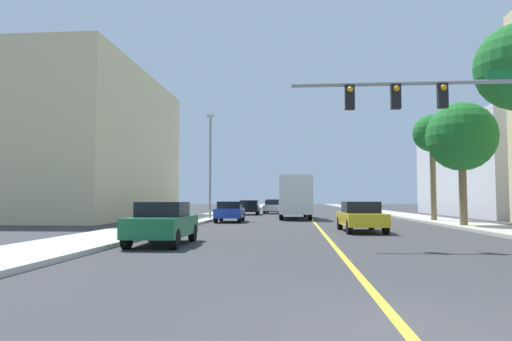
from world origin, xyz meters
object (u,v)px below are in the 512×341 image
at_px(car_silver, 273,205).
at_px(delivery_truck, 294,197).
at_px(car_white, 273,207).
at_px(street_lamp, 210,160).
at_px(car_black, 249,207).
at_px(palm_far, 432,135).
at_px(car_green, 163,223).
at_px(car_yellow, 361,216).
at_px(car_blue, 230,211).
at_px(traffic_signal_mast, 464,112).
at_px(palm_mid, 461,137).

height_order(car_silver, delivery_truck, delivery_truck).
xyz_separation_m(car_white, delivery_truck, (2.25, -12.83, 1.01)).
height_order(street_lamp, car_silver, street_lamp).
distance_m(car_silver, car_black, 12.28).
xyz_separation_m(street_lamp, car_white, (3.94, 15.51, -3.69)).
distance_m(palm_far, delivery_truck, 11.12).
height_order(car_green, car_black, car_green).
height_order(car_silver, car_white, car_silver).
height_order(car_silver, car_yellow, car_silver).
distance_m(street_lamp, car_yellow, 15.24).
bearing_deg(car_white, car_blue, -94.30).
bearing_deg(traffic_signal_mast, car_blue, 123.15).
xyz_separation_m(palm_mid, car_yellow, (-5.97, -3.60, -4.19)).
relative_size(street_lamp, palm_far, 1.08).
bearing_deg(delivery_truck, palm_far, -27.45).
bearing_deg(car_black, car_white, -124.81).
bearing_deg(car_yellow, car_green, -139.56).
bearing_deg(palm_mid, street_lamp, 152.77).
bearing_deg(car_blue, car_silver, -95.35).
height_order(traffic_signal_mast, car_green, traffic_signal_mast).
bearing_deg(palm_mid, car_silver, 110.19).
distance_m(palm_far, car_black, 20.20).
height_order(car_black, car_white, car_black).
relative_size(traffic_signal_mast, car_green, 2.27).
distance_m(palm_far, car_white, 21.40).
bearing_deg(traffic_signal_mast, street_lamp, 123.35).
bearing_deg(street_lamp, car_white, 75.75).
relative_size(car_black, delivery_truck, 0.53).
bearing_deg(car_yellow, palm_far, 55.60).
relative_size(traffic_signal_mast, delivery_truck, 1.07).
bearing_deg(palm_far, street_lamp, 173.58).
height_order(traffic_signal_mast, car_yellow, traffic_signal_mast).
distance_m(car_blue, car_yellow, 11.53).
bearing_deg(palm_mid, car_white, 115.92).
bearing_deg(car_silver, delivery_truck, -83.71).
bearing_deg(car_yellow, car_blue, 128.48).
height_order(palm_mid, car_black, palm_mid).
distance_m(car_yellow, car_black, 24.75).
relative_size(car_yellow, car_white, 1.00).
bearing_deg(delivery_truck, car_yellow, -79.55).
distance_m(traffic_signal_mast, car_green, 10.78).
relative_size(palm_far, car_white, 1.64).
distance_m(traffic_signal_mast, car_blue, 18.69).
relative_size(traffic_signal_mast, car_black, 2.03).
bearing_deg(car_black, palm_mid, 122.54).
bearing_deg(palm_far, car_white, 123.86).
bearing_deg(traffic_signal_mast, car_yellow, 111.11).
height_order(car_yellow, car_black, car_black).
bearing_deg(car_silver, car_blue, -94.31).
xyz_separation_m(palm_far, car_yellow, (-6.18, -9.73, -5.13)).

